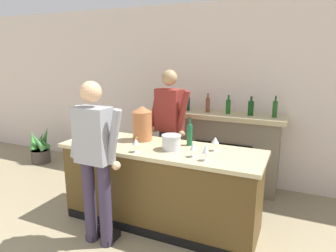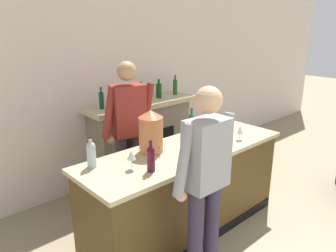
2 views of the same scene
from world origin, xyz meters
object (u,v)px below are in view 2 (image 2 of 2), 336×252
(copper_dispenser, at_px, (151,131))
(wine_bottle_rose_blush, at_px, (191,125))
(person_customer, at_px, (205,181))
(fireplace_stone, at_px, (142,139))
(ice_bucket_steel, at_px, (199,138))
(person_bartender, at_px, (129,132))
(wine_bottle_burgundy_dark, at_px, (91,153))
(wine_glass_by_dispenser, at_px, (240,130))
(wine_glass_back_row, at_px, (131,156))
(wine_glass_mid_counter, at_px, (195,149))
(wine_bottle_chardonnay_pale, at_px, (151,158))
(wine_glass_near_bucket, at_px, (215,123))
(wine_glass_front_left, at_px, (228,132))

(copper_dispenser, xyz_separation_m, wine_bottle_rose_blush, (0.61, 0.03, -0.07))
(person_customer, xyz_separation_m, copper_dispenser, (0.10, 0.80, 0.20))
(copper_dispenser, bearing_deg, fireplace_stone, 56.36)
(copper_dispenser, relative_size, wine_bottle_rose_blush, 1.28)
(ice_bucket_steel, bearing_deg, person_bartender, 115.81)
(person_customer, distance_m, wine_bottle_burgundy_dark, 1.03)
(person_bartender, xyz_separation_m, wine_glass_by_dispenser, (0.81, -0.93, 0.07))
(person_customer, height_order, wine_glass_back_row, person_customer)
(wine_glass_by_dispenser, bearing_deg, wine_bottle_burgundy_dark, 163.35)
(person_bartender, bearing_deg, wine_glass_by_dispenser, -48.79)
(wine_bottle_burgundy_dark, bearing_deg, wine_glass_mid_counter, -33.39)
(copper_dispenser, height_order, ice_bucket_steel, copper_dispenser)
(wine_bottle_chardonnay_pale, relative_size, wine_glass_back_row, 1.60)
(ice_bucket_steel, relative_size, wine_bottle_rose_blush, 0.66)
(ice_bucket_steel, relative_size, wine_glass_mid_counter, 1.41)
(fireplace_stone, xyz_separation_m, wine_glass_near_bucket, (0.15, -1.22, 0.48))
(wine_bottle_chardonnay_pale, bearing_deg, wine_glass_mid_counter, -11.95)
(ice_bucket_steel, distance_m, wine_glass_mid_counter, 0.39)
(wine_bottle_chardonnay_pale, xyz_separation_m, wine_bottle_burgundy_dark, (-0.33, 0.42, 0.00))
(wine_glass_near_bucket, bearing_deg, wine_glass_back_row, -173.02)
(wine_bottle_chardonnay_pale, relative_size, wine_glass_mid_counter, 1.82)
(person_bartender, distance_m, wine_bottle_rose_blush, 0.71)
(wine_bottle_chardonnay_pale, distance_m, wine_glass_front_left, 1.07)
(fireplace_stone, xyz_separation_m, wine_glass_by_dispenser, (0.15, -1.56, 0.48))
(copper_dispenser, relative_size, wine_glass_front_left, 2.75)
(person_customer, bearing_deg, wine_glass_near_bucket, 36.41)
(wine_bottle_chardonnay_pale, bearing_deg, wine_glass_back_row, 125.66)
(wine_bottle_rose_blush, bearing_deg, wine_glass_mid_counter, -132.87)
(person_bartender, height_order, ice_bucket_steel, person_bartender)
(wine_glass_front_left, relative_size, wine_glass_by_dispenser, 0.95)
(wine_bottle_rose_blush, xyz_separation_m, wine_glass_back_row, (-0.99, -0.24, -0.02))
(person_customer, bearing_deg, wine_glass_back_row, 115.42)
(wine_bottle_rose_blush, distance_m, wine_glass_mid_counter, 0.65)
(wine_glass_front_left, bearing_deg, ice_bucket_steel, 156.45)
(wine_bottle_rose_blush, xyz_separation_m, wine_glass_mid_counter, (-0.44, -0.47, -0.04))
(wine_bottle_burgundy_dark, height_order, wine_glass_mid_counter, wine_bottle_burgundy_dark)
(wine_glass_mid_counter, xyz_separation_m, wine_glass_back_row, (-0.55, 0.24, 0.02))
(person_customer, xyz_separation_m, wine_bottle_rose_blush, (0.71, 0.84, 0.14))
(ice_bucket_steel, bearing_deg, wine_bottle_burgundy_dark, 165.77)
(wine_glass_front_left, distance_m, wine_glass_back_row, 1.18)
(person_customer, distance_m, wine_glass_by_dispenser, 1.12)
(copper_dispenser, bearing_deg, wine_glass_front_left, -23.15)
(wine_bottle_chardonnay_pale, bearing_deg, wine_glass_by_dispenser, -1.99)
(person_customer, xyz_separation_m, wine_glass_near_bucket, (1.03, 0.76, 0.10))
(copper_dispenser, distance_m, wine_glass_mid_counter, 0.48)
(person_customer, distance_m, ice_bucket_steel, 0.84)
(person_bartender, height_order, wine_glass_front_left, person_bartender)
(person_customer, distance_m, wine_bottle_chardonnay_pale, 0.51)
(wine_glass_mid_counter, distance_m, wine_glass_front_left, 0.63)
(person_customer, height_order, wine_glass_by_dispenser, person_customer)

